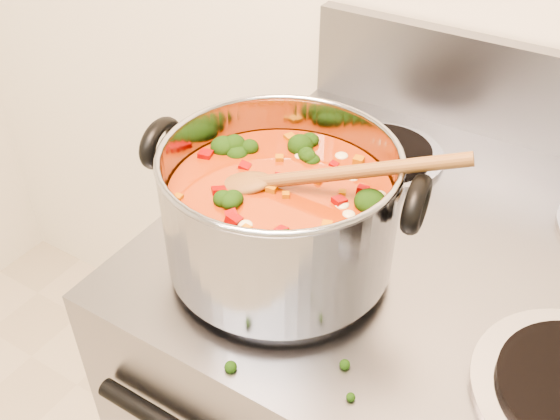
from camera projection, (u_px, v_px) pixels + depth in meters
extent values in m
cube|color=gray|center=(538.00, 100.00, 0.98)|extent=(0.77, 0.03, 0.16)
cylinder|color=#A5A5AD|center=(283.00, 267.00, 0.79)|extent=(0.23, 0.23, 0.01)
cylinder|color=black|center=(283.00, 262.00, 0.79)|extent=(0.18, 0.18, 0.01)
cylinder|color=#A5A5AD|center=(383.00, 155.00, 0.99)|extent=(0.19, 0.19, 0.01)
cylinder|color=black|center=(384.00, 151.00, 0.99)|extent=(0.15, 0.15, 0.01)
cylinder|color=#93939A|center=(280.00, 208.00, 0.74)|extent=(0.28, 0.28, 0.15)
torus|color=#93939A|center=(280.00, 155.00, 0.69)|extent=(0.28, 0.28, 0.01)
cylinder|color=#A0370E|center=(280.00, 223.00, 0.75)|extent=(0.26, 0.26, 0.10)
torus|color=black|center=(161.00, 143.00, 0.76)|extent=(0.03, 0.08, 0.08)
torus|color=black|center=(416.00, 204.00, 0.66)|extent=(0.03, 0.08, 0.08)
ellipsoid|color=black|center=(328.00, 152.00, 0.78)|extent=(0.04, 0.04, 0.03)
ellipsoid|color=black|center=(314.00, 252.00, 0.64)|extent=(0.04, 0.04, 0.03)
ellipsoid|color=black|center=(323.00, 151.00, 0.78)|extent=(0.04, 0.04, 0.03)
ellipsoid|color=black|center=(299.00, 224.00, 0.67)|extent=(0.04, 0.04, 0.03)
ellipsoid|color=black|center=(310.00, 209.00, 0.69)|extent=(0.04, 0.04, 0.03)
ellipsoid|color=black|center=(340.00, 231.00, 0.66)|extent=(0.04, 0.04, 0.03)
ellipsoid|color=black|center=(364.00, 222.00, 0.67)|extent=(0.04, 0.04, 0.03)
ellipsoid|color=black|center=(298.00, 225.00, 0.67)|extent=(0.04, 0.04, 0.03)
ellipsoid|color=#8C0509|center=(346.00, 161.00, 0.77)|extent=(0.01, 0.01, 0.01)
ellipsoid|color=#8C0509|center=(252.00, 204.00, 0.70)|extent=(0.01, 0.01, 0.01)
ellipsoid|color=#8C0509|center=(330.00, 172.00, 0.75)|extent=(0.01, 0.01, 0.01)
ellipsoid|color=#8C0509|center=(240.00, 228.00, 0.67)|extent=(0.01, 0.01, 0.01)
ellipsoid|color=#8C0509|center=(230.00, 160.00, 0.77)|extent=(0.01, 0.01, 0.01)
ellipsoid|color=#8C0509|center=(219.00, 159.00, 0.77)|extent=(0.01, 0.01, 0.01)
ellipsoid|color=#8C0509|center=(277.00, 152.00, 0.78)|extent=(0.01, 0.01, 0.01)
ellipsoid|color=#8C0509|center=(346.00, 167.00, 0.76)|extent=(0.01, 0.01, 0.01)
ellipsoid|color=#8C0509|center=(208.00, 214.00, 0.68)|extent=(0.01, 0.01, 0.01)
ellipsoid|color=#8C0509|center=(299.00, 136.00, 0.81)|extent=(0.01, 0.01, 0.01)
ellipsoid|color=#8C0509|center=(354.00, 167.00, 0.76)|extent=(0.01, 0.01, 0.01)
ellipsoid|color=#8C0509|center=(197.00, 203.00, 0.70)|extent=(0.01, 0.01, 0.01)
ellipsoid|color=#8C0509|center=(216.00, 204.00, 0.70)|extent=(0.01, 0.01, 0.01)
ellipsoid|color=#9E5808|center=(251.00, 179.00, 0.74)|extent=(0.01, 0.01, 0.01)
ellipsoid|color=#9E5808|center=(247.00, 192.00, 0.72)|extent=(0.01, 0.01, 0.01)
ellipsoid|color=#9E5808|center=(267.00, 218.00, 0.68)|extent=(0.01, 0.01, 0.01)
ellipsoid|color=#9E5808|center=(225.00, 180.00, 0.73)|extent=(0.01, 0.01, 0.01)
ellipsoid|color=#9E5808|center=(287.00, 221.00, 0.67)|extent=(0.01, 0.01, 0.01)
ellipsoid|color=#9E5808|center=(268.00, 206.00, 0.70)|extent=(0.01, 0.01, 0.01)
ellipsoid|color=#9E5808|center=(329.00, 147.00, 0.79)|extent=(0.01, 0.01, 0.01)
ellipsoid|color=#9E5808|center=(247.00, 204.00, 0.70)|extent=(0.01, 0.01, 0.01)
ellipsoid|color=#9E5808|center=(229.00, 223.00, 0.67)|extent=(0.01, 0.01, 0.01)
ellipsoid|color=#9E5808|center=(361.00, 229.00, 0.66)|extent=(0.01, 0.01, 0.01)
ellipsoid|color=#9E5808|center=(227.00, 188.00, 0.72)|extent=(0.01, 0.01, 0.01)
ellipsoid|color=#9E5808|center=(236.00, 177.00, 0.74)|extent=(0.01, 0.01, 0.01)
ellipsoid|color=beige|center=(213.00, 204.00, 0.70)|extent=(0.02, 0.02, 0.01)
ellipsoid|color=beige|center=(281.00, 155.00, 0.78)|extent=(0.02, 0.02, 0.01)
ellipsoid|color=beige|center=(318.00, 175.00, 0.74)|extent=(0.02, 0.02, 0.01)
ellipsoid|color=beige|center=(181.00, 193.00, 0.72)|extent=(0.02, 0.02, 0.01)
ellipsoid|color=beige|center=(304.00, 191.00, 0.72)|extent=(0.02, 0.02, 0.01)
ellipsoid|color=beige|center=(360.00, 173.00, 0.75)|extent=(0.02, 0.02, 0.01)
ellipsoid|color=beige|center=(278.00, 169.00, 0.75)|extent=(0.02, 0.02, 0.01)
ellipsoid|color=beige|center=(382.00, 197.00, 0.71)|extent=(0.02, 0.02, 0.01)
ellipsoid|color=brown|center=(243.00, 184.00, 0.73)|extent=(0.09, 0.07, 0.04)
cylinder|color=brown|center=(351.00, 172.00, 0.69)|extent=(0.25, 0.10, 0.09)
ellipsoid|color=black|center=(138.00, 308.00, 0.74)|extent=(0.01, 0.01, 0.01)
ellipsoid|color=black|center=(267.00, 169.00, 0.96)|extent=(0.01, 0.01, 0.01)
ellipsoid|color=black|center=(387.00, 195.00, 0.91)|extent=(0.01, 0.01, 0.01)
ellipsoid|color=black|center=(133.00, 251.00, 0.81)|extent=(0.01, 0.01, 0.01)
ellipsoid|color=black|center=(408.00, 386.00, 0.65)|extent=(0.01, 0.01, 0.01)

